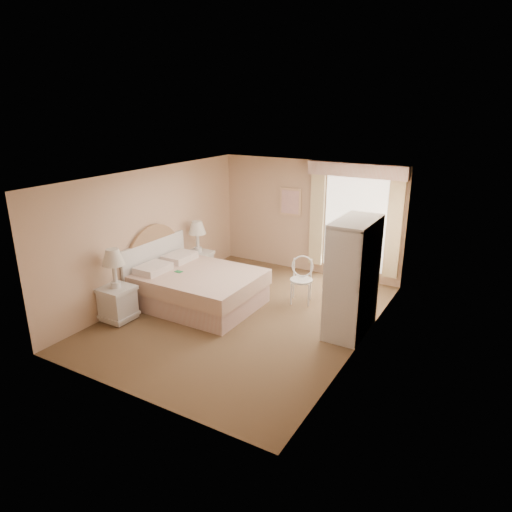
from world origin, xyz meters
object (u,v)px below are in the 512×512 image
Objects in this scene: round_table at (356,264)px; armoire at (352,287)px; nightstand_near at (117,294)px; cafe_chair at (302,276)px; bed at (194,286)px; nightstand_far at (198,258)px.

armoire is (0.57, -1.99, 0.32)m from round_table.
nightstand_near is 3.39m from cafe_chair.
bed is 2.06m from cafe_chair.
round_table is (2.36, 2.42, 0.11)m from bed.
bed is at bearing -171.56° from armoire.
nightstand_far is 1.76× the size of round_table.
round_table is at bearing 44.90° from cafe_chair.
armoire is (3.65, 1.66, 0.31)m from nightstand_near.
cafe_chair is (2.43, 0.03, 0.04)m from nightstand_far.
cafe_chair is 0.46× the size of armoire.
round_table is 2.09m from armoire.
bed is 1.75× the size of nightstand_far.
armoire is (2.93, 0.43, 0.43)m from bed.
bed reaches higher than nightstand_far.
nightstand_far is at bearing 162.42° from cafe_chair.
bed is 2.99m from armoire.
round_table is at bearing 22.94° from nightstand_far.
cafe_chair reaches higher than round_table.
nightstand_far is at bearing 169.41° from armoire.
bed is 3.08× the size of round_table.
bed is at bearing -164.38° from cafe_chair.
cafe_chair is (-0.65, -1.28, 0.04)m from round_table.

